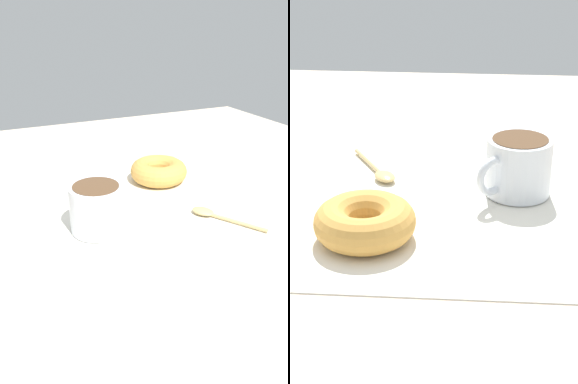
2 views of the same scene
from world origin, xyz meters
TOP-DOWN VIEW (x-y plane):
  - ground_plane at (0.00, 0.00)cm, footprint 120.00×120.00cm
  - napkin at (-1.81, 0.34)cm, footprint 36.19×36.19cm
  - coffee_cup at (3.02, -9.24)cm, footprint 8.79×9.03cm
  - donut at (-9.44, 6.92)cm, footprint 10.71×10.71cm
  - spoon at (6.93, 7.99)cm, footprint 11.14×7.53cm

SIDE VIEW (x-z plane):
  - ground_plane at x=0.00cm, z-range -2.00..0.00cm
  - napkin at x=-1.81cm, z-range 0.00..0.30cm
  - spoon at x=6.93cm, z-range 0.25..1.15cm
  - donut at x=-9.44cm, z-range 0.30..4.13cm
  - coffee_cup at x=3.02cm, z-range 0.43..7.37cm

